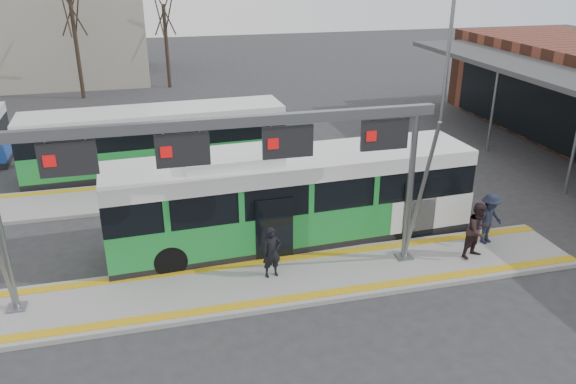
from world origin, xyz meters
The scene contains 14 objects.
ground centered at (0.00, 0.00, 0.00)m, with size 120.00×120.00×0.00m, color #2D2D30.
platform_main centered at (0.00, 0.00, 0.07)m, with size 22.00×3.00×0.15m, color gray.
platform_second centered at (-4.00, 8.00, 0.07)m, with size 20.00×3.00×0.15m, color gray.
tactile_main centered at (0.00, 0.00, 0.16)m, with size 22.00×2.65×0.02m.
tactile_second centered at (-4.00, 9.15, 0.16)m, with size 20.00×0.35×0.02m.
gantry centered at (-0.35, 0.25, 4.30)m, with size 13.00×1.68×5.20m.
hero_bus centered at (2.27, 2.74, 1.60)m, with size 12.86×3.32×3.50m.
bg_bus_green centered at (-2.11, 11.20, 1.47)m, with size 12.02×3.06×2.98m.
passenger_a centered at (0.97, 0.25, 0.98)m, with size 0.61×0.40×1.66m, color black.
passenger_b centered at (7.83, -0.21, 1.12)m, with size 0.94×0.73×1.93m, color black.
passenger_c centered at (8.76, 0.58, 1.07)m, with size 1.19×0.68×1.83m, color #1A1F2F.
tree_left centered at (-6.79, 27.71, 5.86)m, with size 1.40×1.40×7.73m.
tree_mid centered at (-0.54, 29.92, 5.32)m, with size 1.40×1.40×7.01m.
lamp_east centered at (9.80, 6.34, 4.56)m, with size 0.50×0.25×8.64m.
Camera 1 is at (-2.29, -14.69, 9.43)m, focal length 35.00 mm.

